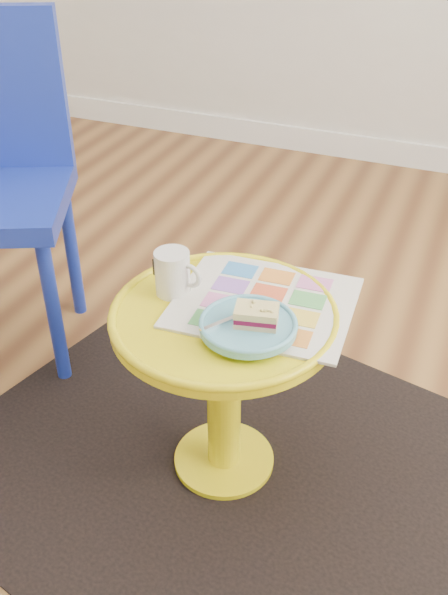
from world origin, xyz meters
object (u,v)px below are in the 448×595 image
at_px(side_table, 224,360).
at_px(newspaper, 264,302).
at_px(mug, 173,272).
at_px(plate, 248,326).

xyz_separation_m(side_table, newspaper, (0.07, 0.07, 0.13)).
bearing_deg(mug, newspaper, 15.77).
distance_m(side_table, newspaper, 0.16).
height_order(side_table, newspaper, newspaper).
relative_size(mug, plate, 0.56).
relative_size(newspaper, plate, 1.92).
xyz_separation_m(mug, plate, (0.21, -0.08, -0.03)).
xyz_separation_m(side_table, plate, (0.07, -0.05, 0.15)).
height_order(newspaper, plate, plate).
distance_m(side_table, mug, 0.23).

